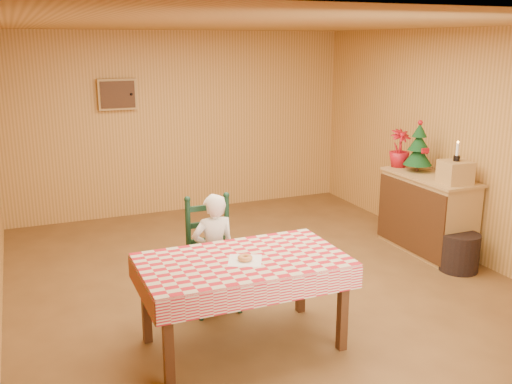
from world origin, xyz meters
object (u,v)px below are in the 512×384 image
Objects in this scene: dining_table at (243,268)px; ladder_chair at (212,257)px; seated_child at (214,253)px; shelf_unit at (427,214)px; christmas_tree at (418,148)px; crate at (455,172)px; storage_bin at (459,252)px.

dining_table is 0.81m from ladder_chair.
seated_child is at bearing 90.00° from dining_table.
christmas_tree is at bearing 88.02° from shelf_unit.
crate is at bearing 16.03° from dining_table.
storage_bin is (-0.06, -0.89, -1.00)m from christmas_tree.
crate is at bearing -178.26° from seated_child.
seated_child is at bearing -165.48° from christmas_tree.
shelf_unit reaches higher than storage_bin.
ladder_chair is 3.60× the size of crate.
shelf_unit reaches higher than dining_table.
christmas_tree is at bearing -165.48° from seated_child.
crate is at bearing -88.77° from shelf_unit.
christmas_tree reaches higher than crate.
ladder_chair is (-0.00, 0.79, -0.18)m from dining_table.
crate reaches higher than dining_table.
dining_table is 0.74m from seated_child.
shelf_unit is (2.83, 0.49, -0.10)m from seated_child.
seated_child is 2.89m from crate.
dining_table reaches higher than storage_bin.
shelf_unit is at bearing 85.30° from storage_bin.
crate reaches higher than seated_child.
crate reaches higher than ladder_chair.
dining_table is 3.09m from shelf_unit.
dining_table is 1.34× the size of shelf_unit.
ladder_chair is at bearing -171.38° from shelf_unit.
christmas_tree is at bearing 27.28° from dining_table.
ladder_chair is at bearing -179.40° from crate.
shelf_unit is at bearing 23.23° from dining_table.
dining_table is 2.98m from crate.
christmas_tree reaches higher than seated_child.
storage_bin is at bearing -4.41° from ladder_chair.
ladder_chair is 2.87m from shelf_unit.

